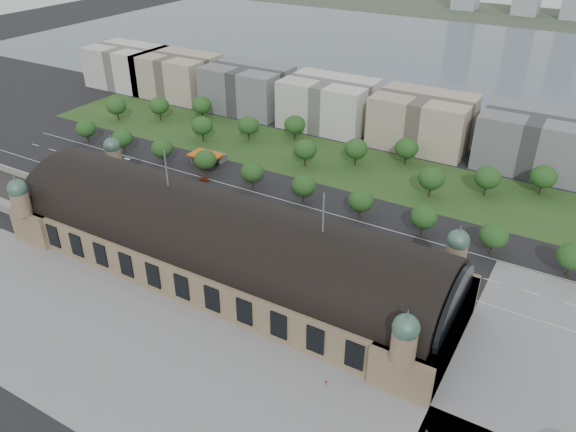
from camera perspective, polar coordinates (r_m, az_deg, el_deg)
The scene contains 55 objects.
ground at distance 183.36m, azimuth -6.51°, elevation -5.50°, with size 900.00×900.00×0.00m, color black.
station at distance 177.62m, azimuth -6.70°, elevation -2.80°, with size 150.00×48.40×44.30m.
track_cutting at distance 255.92m, azimuth -27.15°, elevation 2.23°, with size 70.00×24.00×3.10m.
plaza_south at distance 153.22m, azimuth -13.41°, elevation -14.78°, with size 190.00×48.00×0.12m, color gray.
plaza_east at distance 158.42m, azimuth 26.57°, elevation -16.00°, with size 56.00×100.00×0.12m, color gray.
road_slab at distance 219.31m, azimuth -4.89°, elevation 1.02°, with size 260.00×26.00×0.10m, color black.
grass_belt at distance 259.04m, azimuth 2.99°, elevation 5.85°, with size 300.00×45.00×0.10m, color #284D1F.
petrol_station at distance 255.94m, azimuth -7.71°, elevation 6.02°, with size 14.00×13.00×5.05m.
lake at distance 438.57m, azimuth 17.87°, elevation 14.67°, with size 700.00×320.00×0.08m, color slate.
far_shore at distance 631.24m, azimuth 22.71°, elevation 18.23°, with size 700.00×120.00×0.14m, color #44513D.
office_0 at distance 374.96m, azimuth -15.98°, elevation 14.41°, with size 45.00×32.00×24.00m, color silver.
office_1 at distance 348.08m, azimuth -11.17°, elevation 13.83°, with size 45.00×32.00×24.00m, color #BAA892.
office_2 at distance 318.39m, azimuth -4.13°, elevation 12.80°, with size 45.00×32.00×24.00m, color gray.
office_3 at distance 294.26m, azimuth 4.13°, elevation 11.34°, with size 45.00×32.00×24.00m, color silver.
office_4 at distance 277.13m, azimuth 13.51°, elevation 9.38°, with size 45.00×32.00×24.00m, color #BAA892.
office_5 at distance 268.35m, azimuth 23.69°, elevation 6.96°, with size 45.00×32.00×24.00m, color gray.
tree_row_0 at distance 289.89m, azimuth -19.84°, elevation 8.36°, with size 9.60×9.60×11.52m.
tree_row_1 at distance 272.75m, azimuth -16.47°, elevation 7.60°, with size 9.60×9.60×11.52m.
tree_row_2 at distance 256.72m, azimuth -12.68°, elevation 6.71°, with size 9.60×9.60×11.52m.
tree_row_3 at distance 242.01m, azimuth -8.42°, elevation 5.67°, with size 9.60×9.60×11.52m.
tree_row_4 at distance 228.87m, azimuth -3.66°, elevation 4.47°, with size 9.60×9.60×11.52m.
tree_row_5 at distance 217.59m, azimuth 1.62°, elevation 3.09°, with size 9.60×9.60×11.52m.
tree_row_6 at distance 208.48m, azimuth 7.40°, elevation 1.56°, with size 9.60×9.60×11.52m.
tree_row_7 at distance 201.83m, azimuth 13.62°, elevation -0.12°, with size 9.60×9.60×11.52m.
tree_row_8 at distance 197.88m, azimuth 20.18°, elevation -1.88°, with size 9.60×9.60×11.52m.
tree_row_9 at distance 196.80m, azimuth 26.92°, elevation -3.67°, with size 9.60×9.60×11.52m.
tree_belt_0 at distance 315.26m, azimuth -17.04°, elevation 10.63°, with size 10.40×10.40×12.48m.
tree_belt_1 at distance 310.22m, azimuth -12.96°, elevation 10.88°, with size 10.40×10.40×12.48m.
tree_belt_2 at distance 306.74m, azimuth -8.76°, elevation 11.07°, with size 10.40×10.40×12.48m.
tree_belt_3 at distance 277.91m, azimuth -8.72°, elevation 9.05°, with size 10.40×10.40×12.48m.
tree_belt_4 at distance 276.12m, azimuth -4.03°, elevation 9.19°, with size 10.40×10.40×12.48m.
tree_belt_5 at distance 276.15m, azimuth 0.69°, elevation 9.27°, with size 10.40×10.40×12.48m.
tree_belt_6 at distance 248.14m, azimuth 1.75°, elevation 6.78°, with size 10.40×10.40×12.48m.
tree_belt_7 at distance 250.49m, azimuth 6.92°, elevation 6.80°, with size 10.40×10.40×12.48m.
tree_belt_8 at distance 254.82m, azimuth 11.96°, elevation 6.76°, with size 10.40×10.40×12.48m.
tree_belt_9 at distance 228.93m, azimuth 14.37°, elevation 3.72°, with size 10.40×10.40×12.48m.
tree_belt_10 at distance 236.11m, azimuth 19.63°, elevation 3.69°, with size 10.40×10.40×12.48m.
tree_belt_11 at distance 245.15m, azimuth 24.54°, elevation 3.64°, with size 10.40×10.40×12.48m.
traffic_car_1 at distance 263.88m, azimuth -17.78°, elevation 5.04°, with size 1.57×4.50×1.48m, color gray.
traffic_car_2 at distance 249.47m, azimuth -14.93°, elevation 4.01°, with size 2.29×4.97×1.38m, color black.
traffic_car_3 at distance 240.28m, azimuth -8.48°, elevation 3.70°, with size 1.90×4.67×1.36m, color maroon.
traffic_car_4 at distance 208.49m, azimuth -2.69°, elevation -0.33°, with size 1.62×4.03×1.37m, color #192147.
traffic_car_5 at distance 201.99m, azimuth 8.02°, elevation -1.73°, with size 1.35×3.88×1.28m, color #505357.
parked_car_0 at distance 239.90m, azimuth -17.62°, elevation 2.50°, with size 1.50×4.29×1.41m, color black.
parked_car_1 at distance 244.02m, azimuth -17.39°, elevation 3.04°, with size 2.55×5.54×1.54m, color maroon.
parked_car_2 at distance 223.36m, azimuth -11.72°, elevation 1.22°, with size 1.81×4.46×1.29m, color #1C1946.
parked_car_3 at distance 229.75m, azimuth -14.77°, elevation 1.68°, with size 1.54×3.83×1.30m, color slate.
parked_car_4 at distance 232.23m, azimuth -14.36°, elevation 2.07°, with size 1.51×4.33×1.43m, color silver.
parked_car_5 at distance 212.95m, azimuth -9.75°, elevation -0.06°, with size 2.43×5.26×1.46m, color gray.
parked_car_6 at distance 206.11m, azimuth -7.13°, elevation -0.90°, with size 2.31×5.69×1.65m, color black.
bus_west at distance 198.50m, azimuth -0.53°, elevation -1.71°, with size 2.60×11.12×3.10m, color red.
bus_mid at distance 200.37m, azimuth 1.00°, elevation -1.31°, with size 2.97×12.67×3.53m, color beige.
bus_east at distance 196.33m, azimuth 3.21°, elevation -2.07°, with size 3.01×12.84×3.58m, color beige.
pedestrian_0 at distance 144.69m, azimuth 3.90°, elevation -16.64°, with size 0.87×0.50×1.78m, color gray.
pedestrian_2 at distance 138.56m, azimuth 13.92°, elevation -20.49°, with size 0.90×0.52×1.86m, color gray.
Camera 1 is at (92.88, -117.31, 105.99)m, focal length 35.00 mm.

